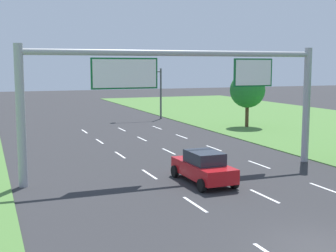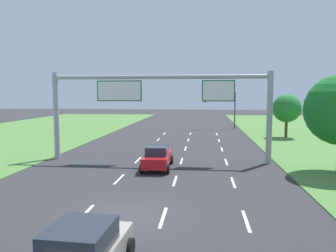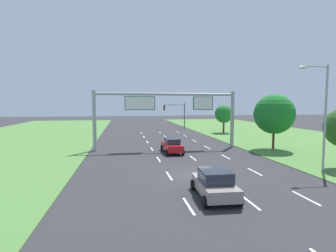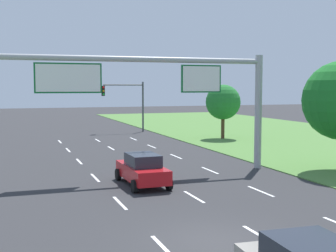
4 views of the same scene
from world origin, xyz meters
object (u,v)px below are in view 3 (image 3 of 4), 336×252
street_lamp (322,109)px  roadside_tree_mid (274,114)px  car_lead_silver (215,184)px  roadside_tree_far (224,114)px  sign_gantry (166,109)px  traffic_light_mast (176,111)px  car_near_red (172,145)px

street_lamp → roadside_tree_mid: 10.11m
car_lead_silver → roadside_tree_far: size_ratio=0.78×
sign_gantry → roadside_tree_far: (13.43, 15.37, -1.32)m
traffic_light_mast → roadside_tree_far: traffic_light_mast is taller
sign_gantry → traffic_light_mast: (6.27, 25.10, -1.02)m
car_lead_silver → sign_gantry: bearing=93.1°
car_near_red → traffic_light_mast: bearing=76.5°
roadside_tree_mid → roadside_tree_far: (1.02, 18.14, -0.69)m
sign_gantry → street_lamp: (10.34, -12.63, 0.19)m
car_lead_silver → roadside_tree_mid: size_ratio=0.62×
traffic_light_mast → roadside_tree_far: bearing=-53.6°
traffic_light_mast → street_lamp: 37.97m
car_near_red → traffic_light_mast: 28.45m
sign_gantry → roadside_tree_mid: size_ratio=2.61×
car_lead_silver → car_near_red: bearing=92.3°
car_near_red → sign_gantry: bearing=93.5°
car_near_red → roadside_tree_mid: 12.68m
sign_gantry → roadside_tree_far: size_ratio=3.27×
street_lamp → roadside_tree_mid: (2.07, 9.86, -0.82)m
car_near_red → traffic_light_mast: traffic_light_mast is taller
sign_gantry → street_lamp: 16.33m
roadside_tree_mid → roadside_tree_far: size_ratio=1.25×
car_near_red → traffic_light_mast: (6.06, 27.63, 3.05)m
traffic_light_mast → car_lead_silver: bearing=-98.4°
sign_gantry → traffic_light_mast: sign_gantry is taller
car_lead_silver → traffic_light_mast: (6.21, 41.88, 3.04)m
traffic_light_mast → roadside_tree_mid: (6.14, -27.87, 0.39)m
car_lead_silver → street_lamp: bearing=24.8°
car_near_red → car_lead_silver: bearing=-91.7°
street_lamp → car_near_red: bearing=135.1°
car_near_red → roadside_tree_far: size_ratio=0.82×
car_lead_silver → roadside_tree_far: bearing=70.3°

